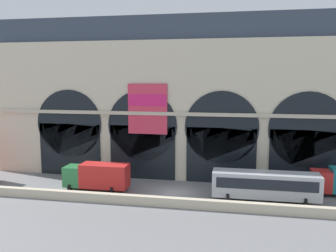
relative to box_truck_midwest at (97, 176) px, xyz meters
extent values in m
plane|color=slate|center=(8.91, 0.57, -1.70)|extent=(200.00, 200.00, 0.00)
cube|color=beige|center=(8.91, -3.76, -1.21)|extent=(90.00, 0.70, 0.97)
cube|color=beige|center=(8.91, 8.24, 7.08)|extent=(51.80, 5.33, 17.56)
cube|color=#333D4C|center=(8.91, 8.54, 17.41)|extent=(51.80, 4.73, 3.09)
cube|color=black|center=(-6.03, 5.52, 1.76)|extent=(8.52, 0.20, 6.91)
cylinder|color=black|center=(-6.03, 5.52, 5.21)|extent=(8.96, 0.20, 8.96)
cube|color=black|center=(3.93, 5.52, 1.76)|extent=(8.52, 0.20, 6.91)
cylinder|color=black|center=(3.93, 5.52, 5.21)|extent=(8.96, 0.20, 8.96)
cube|color=black|center=(13.89, 5.52, 1.76)|extent=(8.52, 0.20, 6.91)
cylinder|color=black|center=(13.89, 5.52, 5.21)|extent=(8.96, 0.20, 8.96)
cube|color=black|center=(23.85, 5.52, 1.76)|extent=(8.52, 0.20, 6.91)
cylinder|color=black|center=(23.85, 5.52, 5.21)|extent=(8.96, 0.20, 8.96)
cube|color=#D8334C|center=(4.68, 5.40, 7.35)|extent=(5.04, 0.12, 6.31)
cube|color=#DB1E66|center=(4.68, 5.32, 8.47)|extent=(4.83, 0.04, 1.46)
cube|color=#C0B49A|center=(8.91, 5.42, 6.81)|extent=(51.80, 0.50, 0.44)
cube|color=#2D7A42|center=(-2.86, 0.00, -0.13)|extent=(2.00, 2.30, 2.30)
cube|color=red|center=(0.89, 0.00, 0.07)|extent=(5.50, 2.30, 2.70)
cylinder|color=black|center=(-2.96, -1.04, -1.28)|extent=(0.28, 0.84, 0.84)
cylinder|color=black|center=(-2.96, 1.03, -1.28)|extent=(0.28, 0.84, 0.84)
cylinder|color=black|center=(2.14, -1.04, -1.28)|extent=(0.28, 0.84, 0.84)
cylinder|color=black|center=(2.14, 1.03, -1.28)|extent=(0.28, 0.84, 0.84)
cube|color=#ADB2B7|center=(18.79, -0.26, 0.10)|extent=(11.00, 2.50, 2.60)
cube|color=black|center=(18.79, -1.53, 0.45)|extent=(10.12, 0.04, 1.10)
cylinder|color=black|center=(14.94, -1.38, -1.20)|extent=(0.28, 1.00, 1.00)
cylinder|color=black|center=(14.94, 0.87, -1.20)|extent=(0.28, 1.00, 1.00)
cylinder|color=black|center=(22.64, -1.38, -1.20)|extent=(0.28, 1.00, 1.00)
cylinder|color=black|center=(22.64, 0.87, -1.20)|extent=(0.28, 1.00, 1.00)
cube|color=red|center=(25.07, 3.22, -0.13)|extent=(2.00, 2.30, 2.30)
cylinder|color=black|center=(24.97, 2.18, -1.28)|extent=(0.28, 0.84, 0.84)
cylinder|color=black|center=(24.97, 4.25, -1.28)|extent=(0.28, 0.84, 0.84)
camera|label=1|loc=(15.47, -37.53, 11.24)|focal=37.87mm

